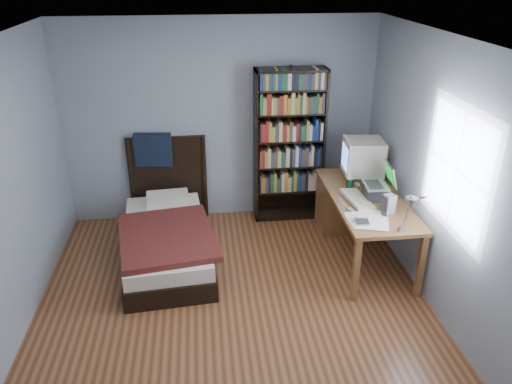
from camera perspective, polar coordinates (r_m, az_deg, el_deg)
room at (r=4.22m, az=-2.31°, el=-0.30°), size 4.20×4.24×2.50m
desk at (r=6.06m, az=10.87°, el=-1.27°), size 0.75×1.70×0.73m
crt_monitor at (r=5.83m, az=12.06°, el=3.89°), size 0.46×0.43×0.50m
laptop at (r=5.47m, az=13.64°, el=0.36°), size 0.33×0.33×0.39m
desk_lamp at (r=4.43m, az=17.23°, el=-1.44°), size 0.21×0.46×0.55m
keyboard at (r=5.40m, az=11.50°, el=-0.84°), size 0.26×0.53×0.05m
speaker at (r=5.18m, az=14.96°, el=-1.34°), size 0.13×0.13×0.20m
soda_can at (r=5.63m, az=10.66°, el=0.88°), size 0.07×0.07×0.13m
mouse at (r=5.76m, az=11.50°, el=0.85°), size 0.06×0.11×0.04m
phone_silver at (r=5.18m, az=10.75°, el=-2.00°), size 0.07×0.10×0.02m
phone_grey at (r=4.99m, az=11.23°, el=-3.14°), size 0.08×0.10×0.02m
external_drive at (r=4.96m, az=12.06°, el=-3.41°), size 0.13×0.13×0.03m
bookshelf at (r=6.21m, az=3.81°, el=5.25°), size 0.86×0.30×1.92m
bed at (r=5.71m, az=-10.18°, el=-4.75°), size 1.14×2.03×1.16m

